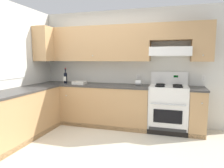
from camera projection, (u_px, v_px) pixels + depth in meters
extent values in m
plane|color=beige|center=(82.00, 148.00, 3.37)|extent=(7.04, 7.04, 0.00)
cube|color=silver|center=(129.00, 67.00, 4.63)|extent=(4.68, 0.12, 2.55)
cube|color=tan|center=(95.00, 44.00, 4.53)|extent=(2.43, 0.34, 0.76)
cube|color=tan|center=(203.00, 42.00, 3.92)|extent=(0.40, 0.34, 0.76)
cube|color=tan|center=(171.00, 32.00, 4.06)|extent=(0.80, 0.34, 0.34)
cube|color=white|center=(170.00, 51.00, 4.07)|extent=(0.80, 0.46, 0.17)
cube|color=white|center=(170.00, 55.00, 3.87)|extent=(0.80, 0.03, 0.04)
sphere|color=silver|center=(93.00, 56.00, 4.39)|extent=(0.02, 0.02, 0.02)
sphere|color=silver|center=(203.00, 55.00, 3.78)|extent=(0.02, 0.02, 0.02)
sphere|color=silver|center=(203.00, 55.00, 3.78)|extent=(0.02, 0.02, 0.02)
cube|color=silver|center=(138.00, 76.00, 4.52)|extent=(0.08, 0.01, 0.12)
cube|color=silver|center=(138.00, 75.00, 4.51)|extent=(0.03, 0.00, 0.03)
cube|color=silver|center=(138.00, 77.00, 4.52)|extent=(0.03, 0.00, 0.03)
cube|color=silver|center=(204.00, 78.00, 4.14)|extent=(0.08, 0.01, 0.12)
cube|color=silver|center=(204.00, 77.00, 4.14)|extent=(0.03, 0.00, 0.03)
cube|color=silver|center=(204.00, 79.00, 4.14)|extent=(0.03, 0.00, 0.03)
cube|color=silver|center=(3.00, 70.00, 3.76)|extent=(0.12, 4.00, 2.55)
cube|color=white|center=(4.00, 55.00, 3.70)|extent=(0.04, 1.00, 0.92)
cube|color=white|center=(5.00, 55.00, 3.70)|extent=(0.01, 0.90, 0.82)
cube|color=white|center=(5.00, 55.00, 3.70)|extent=(0.01, 0.90, 0.02)
cube|color=tan|center=(47.00, 44.00, 4.67)|extent=(0.34, 0.64, 0.76)
cube|color=tan|center=(93.00, 105.00, 4.58)|extent=(2.50, 0.61, 0.87)
cube|color=#3D3A38|center=(93.00, 85.00, 4.52)|extent=(2.52, 0.63, 0.04)
cube|color=tan|center=(196.00, 112.00, 3.97)|extent=(0.31, 0.61, 0.87)
cube|color=#3D3A38|center=(198.00, 89.00, 3.92)|extent=(0.34, 0.63, 0.04)
cube|color=black|center=(113.00, 128.00, 4.22)|extent=(3.54, 0.06, 0.09)
sphere|color=silver|center=(66.00, 96.00, 4.39)|extent=(0.03, 0.03, 0.03)
sphere|color=silver|center=(202.00, 103.00, 3.63)|extent=(0.03, 0.03, 0.03)
cube|color=tan|center=(18.00, 117.00, 3.66)|extent=(0.61, 1.89, 0.87)
cube|color=#3D3A38|center=(16.00, 92.00, 3.60)|extent=(0.63, 1.91, 0.04)
cube|color=black|center=(32.00, 139.00, 3.63)|extent=(0.06, 1.85, 0.09)
cube|color=white|center=(168.00, 109.00, 4.13)|extent=(0.76, 0.58, 0.91)
cube|color=black|center=(168.00, 117.00, 3.86)|extent=(0.53, 0.01, 0.26)
cylinder|color=silver|center=(168.00, 104.00, 3.80)|extent=(0.65, 0.02, 0.02)
cube|color=#333333|center=(167.00, 131.00, 3.89)|extent=(0.70, 0.01, 0.11)
cube|color=white|center=(169.00, 86.00, 4.07)|extent=(0.76, 0.58, 0.02)
cube|color=white|center=(169.00, 78.00, 4.31)|extent=(0.76, 0.04, 0.29)
cube|color=#053F0C|center=(176.00, 76.00, 4.25)|extent=(0.09, 0.01, 0.04)
cylinder|color=black|center=(160.00, 86.00, 3.98)|extent=(0.19, 0.19, 0.02)
cylinder|color=black|center=(160.00, 86.00, 3.98)|extent=(0.07, 0.07, 0.01)
cylinder|color=black|center=(178.00, 87.00, 3.89)|extent=(0.19, 0.19, 0.02)
cylinder|color=black|center=(178.00, 87.00, 3.89)|extent=(0.07, 0.07, 0.01)
cylinder|color=black|center=(161.00, 84.00, 4.25)|extent=(0.19, 0.19, 0.02)
cylinder|color=black|center=(160.00, 85.00, 4.25)|extent=(0.07, 0.07, 0.01)
cylinder|color=black|center=(177.00, 85.00, 4.15)|extent=(0.19, 0.19, 0.02)
cylinder|color=black|center=(177.00, 85.00, 4.15)|extent=(0.07, 0.07, 0.01)
cylinder|color=white|center=(159.00, 79.00, 4.35)|extent=(0.04, 0.02, 0.04)
cylinder|color=white|center=(166.00, 80.00, 4.32)|extent=(0.04, 0.02, 0.04)
cylinder|color=white|center=(173.00, 80.00, 4.28)|extent=(0.04, 0.02, 0.04)
cylinder|color=white|center=(180.00, 80.00, 4.24)|extent=(0.04, 0.02, 0.04)
cylinder|color=black|center=(66.00, 78.00, 4.64)|extent=(0.08, 0.08, 0.23)
cone|color=black|center=(65.00, 73.00, 4.62)|extent=(0.08, 0.08, 0.04)
cylinder|color=black|center=(65.00, 70.00, 4.62)|extent=(0.03, 0.03, 0.09)
cylinder|color=maroon|center=(65.00, 68.00, 4.61)|extent=(0.03, 0.03, 0.02)
cube|color=silver|center=(65.00, 79.00, 4.60)|extent=(0.07, 0.00, 0.10)
cube|color=beige|center=(80.00, 84.00, 4.52)|extent=(0.23, 0.18, 0.02)
cube|color=beige|center=(77.00, 83.00, 4.42)|extent=(0.28, 0.01, 0.06)
cube|color=beige|center=(82.00, 82.00, 4.62)|extent=(0.28, 0.01, 0.06)
cube|color=beige|center=(74.00, 83.00, 4.56)|extent=(0.01, 0.20, 0.06)
cube|color=beige|center=(85.00, 83.00, 4.48)|extent=(0.01, 0.20, 0.06)
cylinder|color=white|center=(138.00, 83.00, 4.33)|extent=(0.12, 0.11, 0.11)
cylinder|color=#9E7A51|center=(136.00, 82.00, 4.35)|extent=(0.01, 0.04, 0.04)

